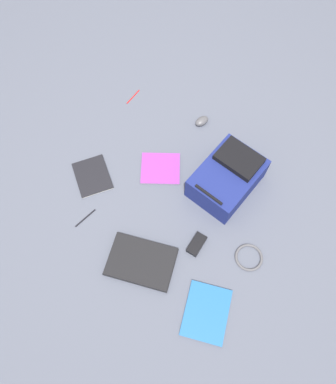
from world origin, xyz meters
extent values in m
plane|color=#4C5160|center=(0.00, 0.00, 0.00)|extent=(4.04, 4.04, 0.00)
cube|color=navy|center=(-0.24, -0.20, 0.09)|extent=(0.31, 0.41, 0.17)
cube|color=black|center=(-0.24, -0.29, 0.19)|extent=(0.24, 0.18, 0.04)
cylinder|color=black|center=(-0.23, -0.02, 0.18)|extent=(0.17, 0.03, 0.02)
cube|color=black|center=(-0.12, 0.44, 0.01)|extent=(0.41, 0.34, 0.02)
cube|color=black|center=(-0.12, 0.44, 0.03)|extent=(0.40, 0.34, 0.01)
cube|color=silver|center=(0.13, -0.07, 0.00)|extent=(0.29, 0.29, 0.01)
cube|color=purple|center=(0.13, -0.07, 0.01)|extent=(0.30, 0.30, 0.00)
cube|color=silver|center=(0.42, 0.21, 0.01)|extent=(0.29, 0.28, 0.01)
cube|color=black|center=(0.42, 0.21, 0.01)|extent=(0.30, 0.29, 0.00)
cube|color=silver|center=(-0.54, 0.46, 0.01)|extent=(0.29, 0.32, 0.02)
cube|color=#1E5999|center=(-0.54, 0.46, 0.02)|extent=(0.30, 0.33, 0.00)
ellipsoid|color=#4C4C51|center=(0.11, -0.48, 0.02)|extent=(0.08, 0.10, 0.04)
torus|color=#4C4C51|center=(-0.57, 0.09, 0.01)|extent=(0.15, 0.15, 0.01)
cube|color=black|center=(-0.31, 0.19, 0.02)|extent=(0.07, 0.13, 0.03)
cylinder|color=red|center=(0.58, -0.39, 0.00)|extent=(0.01, 0.13, 0.01)
cylinder|color=black|center=(0.28, 0.43, 0.00)|extent=(0.03, 0.14, 0.01)
camera|label=1|loc=(-0.53, 0.77, 1.97)|focal=35.61mm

